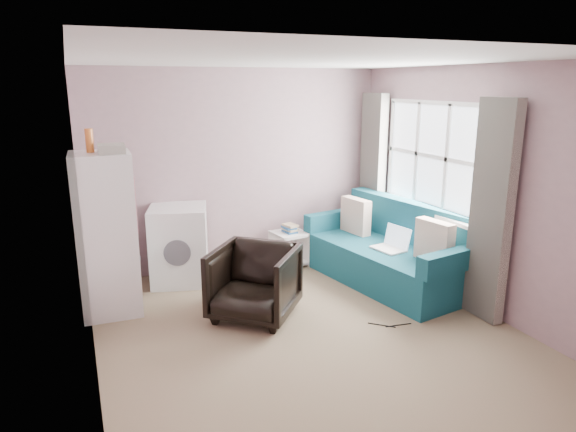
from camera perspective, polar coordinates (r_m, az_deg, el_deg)
name	(u,v)px	position (r m, az deg, el deg)	size (l,w,h in m)	color
room	(310,204)	(4.63, 2.50, 1.29)	(3.84, 4.24, 2.54)	#8A755A
armchair	(254,279)	(5.20, -3.77, -7.00)	(0.79, 0.74, 0.81)	black
fridge	(107,234)	(5.48, -19.50, -1.85)	(0.61, 0.59, 1.89)	white
washing_machine	(179,243)	(6.21, -12.01, -2.95)	(0.79, 0.79, 0.92)	white
side_table	(290,246)	(6.68, 0.18, -3.36)	(0.46, 0.46, 0.55)	white
sofa	(391,254)	(6.25, 11.35, -4.12)	(1.30, 2.24, 0.94)	#175B6C
window_dressing	(423,191)	(6.15, 14.72, 2.75)	(0.17, 2.62, 2.18)	white
floor_cables	(390,325)	(5.25, 11.28, -11.80)	(0.39, 0.19, 0.01)	black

